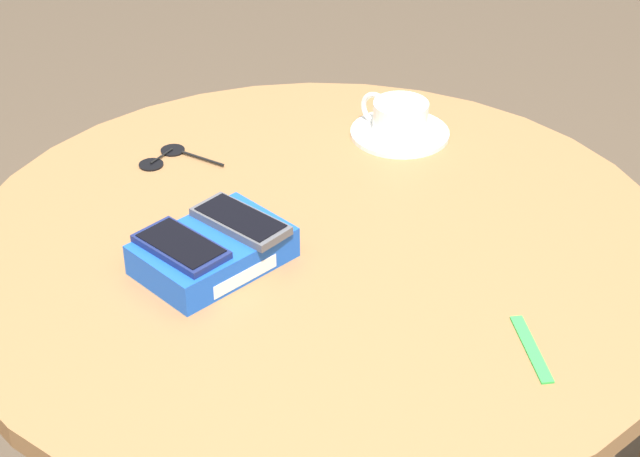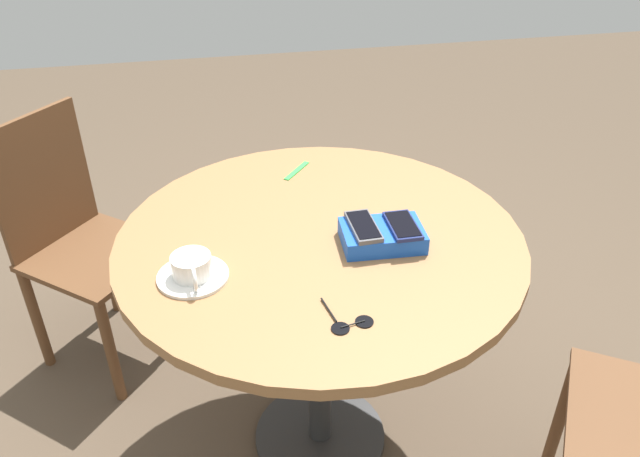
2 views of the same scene
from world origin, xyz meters
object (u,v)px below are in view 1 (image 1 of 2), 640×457
Objects in this scene: round_table at (320,305)px; sunglasses at (167,157)px; phone_navy at (181,246)px; lanyard_strap at (530,349)px; phone_box at (213,251)px; phone_gray at (240,221)px; saucer at (400,133)px; coffee_cup at (399,116)px.

sunglasses reaches higher than round_table.
phone_navy reaches higher than lanyard_strap.
sunglasses is at bearing 89.09° from round_table.
lanyard_strap is at bearing -90.60° from sunglasses.
phone_box is 0.31m from sunglasses.
sunglasses is (0.10, 0.28, -0.05)m from phone_gray.
lanyard_strap is (-0.32, -0.47, -0.00)m from saucer.
phone_navy is at bearing 158.96° from round_table.
phone_box is 0.06m from phone_navy.
round_table is 0.20m from phone_gray.
lanyard_strap is (0.14, -0.42, -0.02)m from phone_box.
sunglasses is at bearing 89.40° from lanyard_strap.
lanyard_strap is at bearing -124.18° from coffee_cup.
coffee_cup is 1.04× the size of sunglasses.
phone_box is (-0.14, 0.07, 0.14)m from round_table.
sunglasses is (0.01, 0.34, 0.12)m from round_table.
phone_navy is 0.51m from coffee_cup.
round_table is 8.05× the size of lanyard_strap.
phone_navy is 0.79× the size of saucer.
phone_box is at bearing 172.93° from phone_gray.
phone_gray is 1.10× the size of lanyard_strap.
lanyard_strap is (-0.00, -0.35, 0.12)m from round_table.
phone_navy reaches higher than round_table.
phone_gray reaches higher than lanyard_strap.
phone_box is 0.06m from phone_gray.
round_table is at bearing -24.68° from phone_box.
saucer reaches higher than lanyard_strap.
coffee_cup reaches higher than phone_navy.
coffee_cup is at bearing 95.63° from saucer.
coffee_cup is 0.57m from lanyard_strap.
round_table is 0.36m from saucer.
phone_navy is 1.01× the size of lanyard_strap.
saucer is 0.03m from coffee_cup.
coffee_cup is (0.42, 0.06, -0.02)m from phone_gray.
round_table is at bearing 89.70° from lanyard_strap.
sunglasses is at bearing 61.61° from phone_box.
lanyard_strap is at bearing -77.23° from phone_gray.
sunglasses is (0.01, 0.69, 0.00)m from lanyard_strap.
phone_box is 0.44m from lanyard_strap.
phone_box is 1.64× the size of coffee_cup.
phone_navy reaches higher than saucer.
round_table is 5.02× the size of phone_box.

